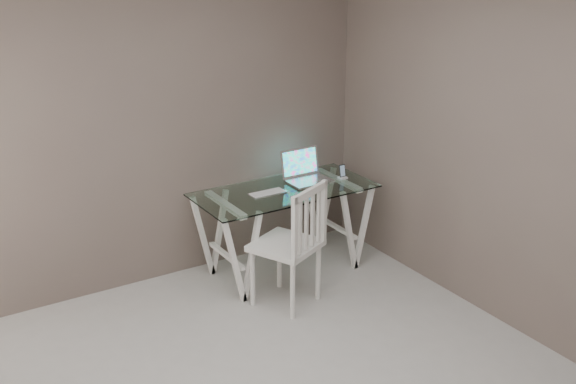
% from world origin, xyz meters
% --- Properties ---
extents(room, '(4.50, 4.52, 2.71)m').
position_xyz_m(room, '(-0.06, 0.02, 1.72)').
color(room, '#ACA9A5').
rests_on(room, ground).
extents(desk, '(1.50, 0.70, 0.75)m').
position_xyz_m(desk, '(1.05, 1.78, 0.38)').
color(desk, silver).
rests_on(desk, ground).
extents(chair, '(0.61, 0.61, 1.00)m').
position_xyz_m(chair, '(0.81, 1.23, 0.55)').
color(chair, silver).
rests_on(chair, ground).
extents(laptop, '(0.37, 0.30, 0.26)m').
position_xyz_m(laptop, '(1.33, 1.89, 0.81)').
color(laptop, silver).
rests_on(laptop, desk).
extents(keyboard, '(0.31, 0.13, 0.01)m').
position_xyz_m(keyboard, '(0.88, 1.77, 0.75)').
color(keyboard, silver).
rests_on(keyboard, desk).
extents(mouse, '(0.10, 0.06, 0.03)m').
position_xyz_m(mouse, '(1.01, 1.52, 0.76)').
color(mouse, white).
rests_on(mouse, desk).
extents(phone_dock, '(0.07, 0.07, 0.12)m').
position_xyz_m(phone_dock, '(1.62, 1.75, 0.78)').
color(phone_dock, white).
rests_on(phone_dock, desk).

